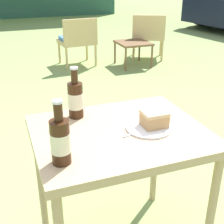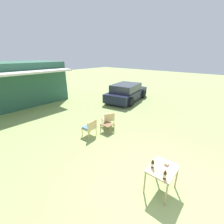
{
  "view_description": "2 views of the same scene",
  "coord_description": "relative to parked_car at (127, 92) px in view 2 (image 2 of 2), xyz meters",
  "views": [
    {
      "loc": [
        -0.47,
        -1.18,
        1.39
      ],
      "look_at": [
        0.0,
        0.1,
        0.77
      ],
      "focal_mm": 50.0,
      "sensor_mm": 36.0,
      "label": 1
    },
    {
      "loc": [
        -3.11,
        -0.99,
        3.39
      ],
      "look_at": [
        1.81,
        3.23,
        0.9
      ],
      "focal_mm": 24.0,
      "sensor_mm": 36.0,
      "label": 2
    }
  ],
  "objects": [
    {
      "name": "patio_table",
      "position": [
        -6.3,
        -5.59,
        -0.0
      ],
      "size": [
        0.79,
        0.64,
        0.72
      ],
      "color": "tan",
      "rests_on": "ground_plane"
    },
    {
      "name": "wicker_chair_plain",
      "position": [
        -4.37,
        -2.02,
        -0.21
      ],
      "size": [
        0.67,
        0.64,
        0.74
      ],
      "rotation": [
        0.0,
        0.0,
        2.7
      ],
      "color": "tan",
      "rests_on": "ground_plane"
    },
    {
      "name": "garden_side_table",
      "position": [
        -4.78,
        -2.31,
        -0.31
      ],
      "size": [
        0.49,
        0.51,
        0.38
      ],
      "color": "brown",
      "rests_on": "ground_plane"
    },
    {
      "name": "cola_bottle_near",
      "position": [
        -6.45,
        -5.37,
        0.18
      ],
      "size": [
        0.08,
        0.08,
        0.26
      ],
      "color": "#381E0F",
      "rests_on": "patio_table"
    },
    {
      "name": "wicker_chair_cushioned",
      "position": [
        -5.59,
        -2.0,
        -0.22
      ],
      "size": [
        0.56,
        0.5,
        0.74
      ],
      "rotation": [
        0.0,
        0.0,
        3.22
      ],
      "color": "tan",
      "rests_on": "ground_plane"
    },
    {
      "name": "fork",
      "position": [
        -6.22,
        -5.64,
        0.08
      ],
      "size": [
        0.19,
        0.05,
        0.01
      ],
      "color": "silver",
      "rests_on": "patio_table"
    },
    {
      "name": "cola_bottle_far",
      "position": [
        -6.6,
        -5.75,
        0.18
      ],
      "size": [
        0.08,
        0.08,
        0.26
      ],
      "color": "#381E0F",
      "rests_on": "patio_table"
    },
    {
      "name": "cake_on_plate",
      "position": [
        -6.15,
        -5.62,
        0.11
      ],
      "size": [
        0.21,
        0.21,
        0.08
      ],
      "color": "white",
      "rests_on": "patio_table"
    },
    {
      "name": "parked_car",
      "position": [
        0.0,
        0.0,
        0.0
      ],
      "size": [
        4.41,
        2.6,
        1.31
      ],
      "rotation": [
        0.0,
        0.0,
        0.18
      ],
      "color": "black",
      "rests_on": "ground_plane"
    },
    {
      "name": "ground_plane",
      "position": [
        -6.3,
        -5.59,
        -0.64
      ],
      "size": [
        60.0,
        60.0,
        0.0
      ],
      "primitive_type": "plane",
      "color": "#8CA35B"
    }
  ]
}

